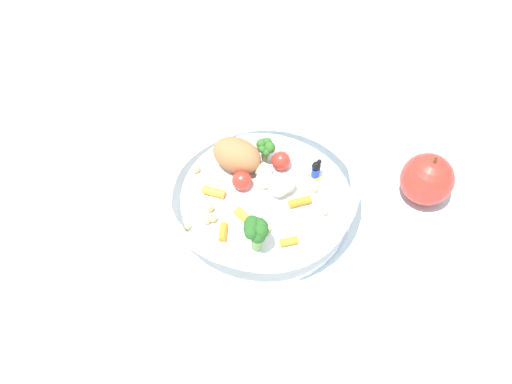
{
  "coord_description": "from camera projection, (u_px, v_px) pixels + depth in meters",
  "views": [
    {
      "loc": [
        -0.14,
        -0.38,
        0.61
      ],
      "look_at": [
        -0.0,
        0.01,
        0.03
      ],
      "focal_mm": 37.89,
      "sensor_mm": 36.0,
      "label": 1
    }
  ],
  "objects": [
    {
      "name": "ground_plane",
      "position": [
        261.0,
        211.0,
        0.73
      ],
      "size": [
        2.4,
        2.4,
        0.0
      ],
      "primitive_type": "plane",
      "color": "silver"
    },
    {
      "name": "loose_apple",
      "position": [
        427.0,
        179.0,
        0.72
      ],
      "size": [
        0.07,
        0.07,
        0.08
      ],
      "color": "red",
      "rests_on": "ground_plane"
    },
    {
      "name": "food_container",
      "position": [
        256.0,
        188.0,
        0.72
      ],
      "size": [
        0.26,
        0.26,
        0.07
      ],
      "color": "white",
      "rests_on": "ground_plane"
    }
  ]
}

